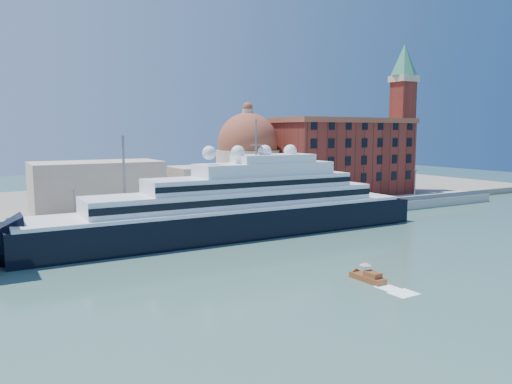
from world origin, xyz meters
TOP-DOWN VIEW (x-y plane):
  - ground at (0.00, 0.00)m, footprint 400.00×400.00m
  - quay at (0.00, 34.00)m, footprint 180.00×10.00m
  - land at (0.00, 75.00)m, footprint 260.00×72.00m
  - quay_fence at (0.00, 29.50)m, footprint 180.00×0.10m
  - superyacht at (-4.21, 23.00)m, footprint 92.84×12.87m
  - service_barge at (-34.37, 21.42)m, footprint 11.94×7.11m
  - water_taxi at (1.88, -14.09)m, footprint 2.12×5.78m
  - warehouse at (52.00, 52.00)m, footprint 43.00×19.00m
  - campanile at (76.00, 52.00)m, footprint 8.40×8.40m
  - church at (6.39, 57.72)m, footprint 66.00×18.00m
  - lamp_posts at (-12.67, 32.27)m, footprint 120.80×2.40m

SIDE VIEW (x-z plane):
  - ground at x=0.00m, z-range 0.00..0.00m
  - water_taxi at x=1.88m, z-range -0.70..2.01m
  - service_barge at x=-34.37m, z-range -0.54..2.01m
  - land at x=0.00m, z-range 0.00..2.00m
  - quay at x=0.00m, z-range 0.00..2.50m
  - quay_fence at x=0.00m, z-range 2.50..3.70m
  - superyacht at x=-4.21m, z-range -9.09..18.66m
  - lamp_posts at x=-12.67m, z-range 0.84..18.84m
  - church at x=6.39m, z-range -1.84..23.66m
  - warehouse at x=52.00m, z-range 2.16..25.41m
  - campanile at x=76.00m, z-range 5.26..52.26m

